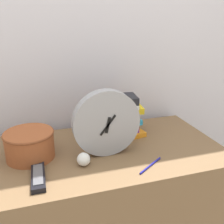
{
  "coord_description": "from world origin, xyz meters",
  "views": [
    {
      "loc": [
        -0.2,
        -0.75,
        1.33
      ],
      "look_at": [
        0.15,
        0.35,
        0.91
      ],
      "focal_mm": 42.0,
      "sensor_mm": 36.0,
      "label": 1
    }
  ],
  "objects_px": {
    "basket": "(30,144)",
    "tv_remote": "(38,176)",
    "book_stack": "(117,116)",
    "crumpled_paper_ball": "(84,159)",
    "pen": "(150,165)",
    "desk_clock": "(106,123)"
  },
  "relations": [
    {
      "from": "basket",
      "to": "tv_remote",
      "type": "relative_size",
      "value": 1.15
    },
    {
      "from": "book_stack",
      "to": "tv_remote",
      "type": "height_order",
      "value": "book_stack"
    },
    {
      "from": "tv_remote",
      "to": "crumpled_paper_ball",
      "type": "height_order",
      "value": "crumpled_paper_ball"
    },
    {
      "from": "crumpled_paper_ball",
      "to": "tv_remote",
      "type": "bearing_deg",
      "value": -166.7
    },
    {
      "from": "tv_remote",
      "to": "crumpled_paper_ball",
      "type": "bearing_deg",
      "value": 13.3
    },
    {
      "from": "crumpled_paper_ball",
      "to": "pen",
      "type": "bearing_deg",
      "value": -19.24
    },
    {
      "from": "book_stack",
      "to": "tv_remote",
      "type": "xyz_separation_m",
      "value": [
        -0.42,
        -0.29,
        -0.09
      ]
    },
    {
      "from": "crumpled_paper_ball",
      "to": "pen",
      "type": "xyz_separation_m",
      "value": [
        0.26,
        -0.09,
        -0.02
      ]
    },
    {
      "from": "basket",
      "to": "book_stack",
      "type": "bearing_deg",
      "value": 14.3
    },
    {
      "from": "pen",
      "to": "book_stack",
      "type": "bearing_deg",
      "value": 95.71
    },
    {
      "from": "basket",
      "to": "crumpled_paper_ball",
      "type": "height_order",
      "value": "basket"
    },
    {
      "from": "tv_remote",
      "to": "pen",
      "type": "bearing_deg",
      "value": -6.05
    },
    {
      "from": "crumpled_paper_ball",
      "to": "book_stack",
      "type": "bearing_deg",
      "value": 47.36
    },
    {
      "from": "pen",
      "to": "crumpled_paper_ball",
      "type": "bearing_deg",
      "value": 160.76
    },
    {
      "from": "desk_clock",
      "to": "crumpled_paper_ball",
      "type": "relative_size",
      "value": 5.32
    },
    {
      "from": "desk_clock",
      "to": "book_stack",
      "type": "relative_size",
      "value": 1.09
    },
    {
      "from": "basket",
      "to": "crumpled_paper_ball",
      "type": "bearing_deg",
      "value": -33.18
    },
    {
      "from": "pen",
      "to": "basket",
      "type": "bearing_deg",
      "value": 154.16
    },
    {
      "from": "tv_remote",
      "to": "desk_clock",
      "type": "bearing_deg",
      "value": 19.59
    },
    {
      "from": "pen",
      "to": "desk_clock",
      "type": "bearing_deg",
      "value": 132.68
    },
    {
      "from": "basket",
      "to": "crumpled_paper_ball",
      "type": "distance_m",
      "value": 0.25
    },
    {
      "from": "book_stack",
      "to": "crumpled_paper_ball",
      "type": "distance_m",
      "value": 0.35
    }
  ]
}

